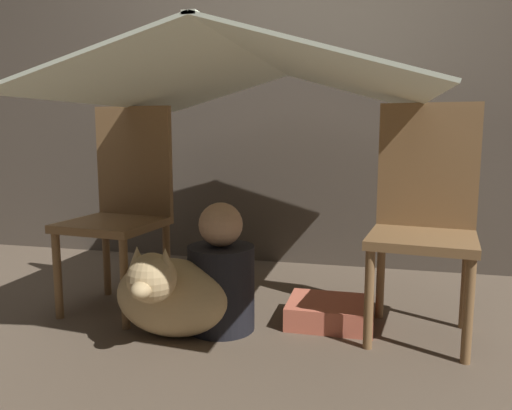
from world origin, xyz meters
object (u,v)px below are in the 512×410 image
object	(u,v)px
chair_left	(123,202)
person_front	(221,277)
dog	(169,294)
chair_right	(424,213)

from	to	relation	value
chair_left	person_front	size ratio (longest dim) A/B	1.75
chair_left	dog	xyz separation A→B (m)	(0.37, -0.33, -0.32)
chair_left	person_front	distance (m)	0.63
person_front	dog	bearing A→B (deg)	-139.76
chair_right	dog	distance (m)	1.09
chair_right	dog	xyz separation A→B (m)	(-0.99, -0.33, -0.32)
chair_left	chair_right	size ratio (longest dim) A/B	1.00
chair_left	chair_right	xyz separation A→B (m)	(1.36, -0.00, 0.00)
chair_left	dog	size ratio (longest dim) A/B	1.99
person_front	chair_right	bearing A→B (deg)	12.52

